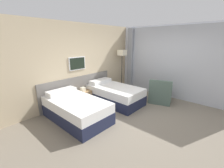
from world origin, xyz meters
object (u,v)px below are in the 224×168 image
object	(u,v)px
bed_near_door	(76,109)
floor_lamp	(122,55)
nightstand	(83,97)
bed_near_window	(115,94)
armchair	(160,94)

from	to	relation	value
bed_near_door	floor_lamp	bearing A→B (deg)	13.34
nightstand	floor_lamp	size ratio (longest dim) A/B	0.34
bed_near_window	armchair	world-z (taller)	armchair
bed_near_door	armchair	xyz separation A→B (m)	(2.75, -1.19, -0.03)
bed_near_door	nightstand	distance (m)	1.09
bed_near_window	floor_lamp	world-z (taller)	floor_lamp
bed_near_door	armchair	world-z (taller)	armchair
bed_near_window	nightstand	size ratio (longest dim) A/B	3.24
floor_lamp	bed_near_door	bearing A→B (deg)	-166.66
bed_near_window	armchair	bearing A→B (deg)	-46.55
bed_near_door	nightstand	bearing A→B (deg)	42.13
nightstand	armchair	world-z (taller)	armchair
nightstand	armchair	distance (m)	2.73
bed_near_door	armchair	bearing A→B (deg)	-23.40
bed_near_window	armchair	distance (m)	1.64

